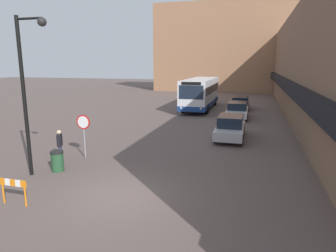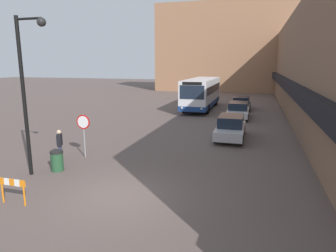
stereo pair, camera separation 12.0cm
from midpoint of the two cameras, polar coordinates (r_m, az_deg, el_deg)
ground_plane at (r=11.70m, az=-9.18°, el=-13.05°), size 160.00×160.00×0.00m
building_row_right at (r=33.98m, az=25.54°, el=10.46°), size 5.50×60.00×9.51m
building_backdrop_far at (r=55.86m, az=11.64°, el=14.30°), size 26.00×8.00×15.02m
city_bus at (r=32.92m, az=6.12°, el=6.32°), size 2.66×10.38×3.26m
parked_car_front at (r=20.20m, az=11.62°, el=-0.20°), size 1.80×4.45×1.53m
parked_car_middle at (r=28.01m, az=12.94°, el=2.98°), size 1.89×4.44×1.44m
parked_car_back at (r=33.42m, az=13.49°, el=4.29°), size 1.90×4.29×1.35m
stop_sign at (r=16.16m, az=-16.00°, el=-0.15°), size 0.76×0.08×2.30m
street_lamp at (r=13.96m, az=-25.36°, el=7.77°), size 1.46×0.36×6.80m
pedestrian at (r=16.20m, az=-20.13°, el=-2.95°), size 0.34×0.49×1.60m
trash_bin at (r=14.84m, az=-20.54°, el=-6.24°), size 0.59×0.59×0.95m
construction_barricade at (r=11.99m, az=-27.63°, el=-10.22°), size 1.10×0.06×0.94m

